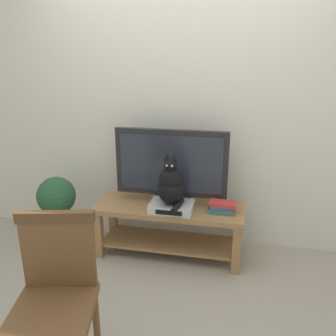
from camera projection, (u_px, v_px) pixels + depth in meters
name	position (u px, v px, depth m)	size (l,w,h in m)	color
ground_plane	(160.00, 294.00, 2.58)	(12.00, 12.00, 0.00)	gray
back_wall	(184.00, 91.00, 3.05)	(7.00, 0.12, 2.80)	beige
tv_stand	(169.00, 221.00, 3.02)	(1.28, 0.46, 0.46)	olive
tv	(171.00, 166.00, 2.94)	(0.97, 0.20, 0.65)	black
media_box	(172.00, 207.00, 2.87)	(0.36, 0.25, 0.07)	#BCBCC1
cat	(172.00, 185.00, 2.80)	(0.23, 0.36, 0.44)	black
wooden_chair	(56.00, 289.00, 1.79)	(0.49, 0.49, 0.93)	brown
book_stack	(222.00, 207.00, 2.86)	(0.23, 0.18, 0.09)	#38664C
potted_plant	(57.00, 205.00, 3.14)	(0.34, 0.34, 0.67)	beige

